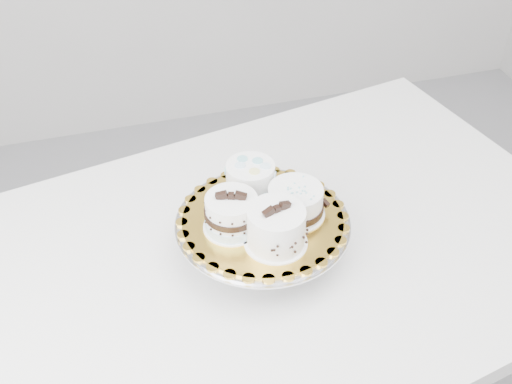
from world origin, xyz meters
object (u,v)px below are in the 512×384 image
object	(u,v)px
table	(278,269)
cake_dots	(250,179)
cake_banded	(232,214)
cake_board	(263,219)
cake_swirl	(276,228)
cake_ribbon	(296,202)
cake_stand	(263,231)

from	to	relation	value
table	cake_dots	bearing A→B (deg)	113.03
cake_banded	cake_board	bearing A→B (deg)	25.38
cake_banded	cake_dots	world-z (taller)	cake_banded
cake_board	cake_dots	bearing A→B (deg)	91.48
cake_swirl	cake_ribbon	distance (m)	0.09
cake_stand	cake_banded	world-z (taller)	cake_banded
cake_ribbon	cake_dots	bearing A→B (deg)	106.21
cake_swirl	cake_dots	distance (m)	0.15
cake_board	cake_banded	distance (m)	0.07
cake_stand	cake_ribbon	bearing A→B (deg)	-2.97
table	cake_ribbon	xyz separation A→B (m)	(0.02, -0.02, 0.19)
table	cake_board	world-z (taller)	cake_board
cake_banded	cake_dots	distance (m)	0.10
cake_board	cake_ribbon	world-z (taller)	cake_ribbon
cake_dots	cake_swirl	bearing A→B (deg)	-102.09
table	cake_ribbon	distance (m)	0.20
cake_stand	table	bearing A→B (deg)	21.59
cake_banded	cake_ribbon	xyz separation A→B (m)	(0.13, 0.00, -0.00)
cake_banded	cake_dots	size ratio (longest dim) A/B	1.04
cake_dots	cake_ribbon	distance (m)	0.10
cake_board	cake_ribbon	xyz separation A→B (m)	(0.06, -0.00, 0.03)
cake_banded	cake_ribbon	world-z (taller)	cake_banded
cake_stand	cake_swirl	world-z (taller)	cake_swirl
cake_stand	cake_board	xyz separation A→B (m)	(0.00, 0.00, 0.03)
cake_board	cake_swirl	world-z (taller)	cake_swirl
cake_stand	cake_swirl	distance (m)	0.10
cake_stand	cake_banded	size ratio (longest dim) A/B	2.76
cake_stand	cake_ribbon	xyz separation A→B (m)	(0.06, -0.00, 0.06)
cake_stand	cake_ribbon	world-z (taller)	cake_ribbon
cake_stand	cake_board	distance (m)	0.03
cake_board	cake_ribbon	size ratio (longest dim) A/B	2.26
table	cake_stand	world-z (taller)	cake_stand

